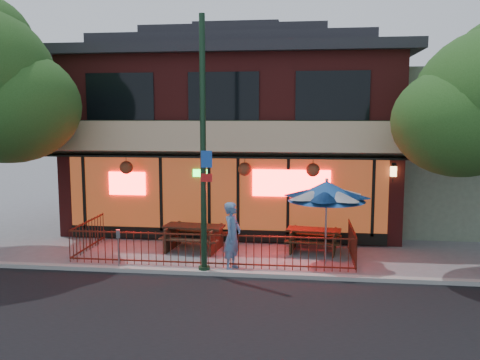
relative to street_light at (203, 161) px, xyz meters
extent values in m
plane|color=gray|center=(0.00, 0.40, -3.15)|extent=(80.00, 80.00, 0.00)
cube|color=#999993|center=(0.00, -0.10, -3.09)|extent=(80.00, 0.25, 0.12)
cube|color=maroon|center=(0.00, 7.60, 0.10)|extent=(12.00, 8.00, 6.50)
cube|color=#59230F|center=(0.00, 3.58, -1.50)|extent=(11.00, 0.06, 2.60)
cube|color=#FF0C0C|center=(2.30, 3.50, -1.05)|extent=(2.60, 0.04, 0.90)
cube|color=#FF0C0C|center=(-3.40, 3.50, -1.15)|extent=(1.30, 0.04, 0.80)
cube|color=tan|center=(0.00, 3.10, 0.40)|extent=(12.20, 1.33, 1.26)
cube|color=black|center=(-3.60, 3.58, 1.85)|extent=(2.40, 0.06, 1.60)
cube|color=black|center=(0.00, 3.58, 1.85)|extent=(2.40, 0.06, 1.60)
cube|color=black|center=(3.60, 3.58, 1.85)|extent=(2.40, 0.06, 1.60)
cube|color=black|center=(0.00, 3.55, -2.90)|extent=(11.00, 0.12, 0.40)
cube|color=#FFC672|center=(5.60, 3.42, -0.60)|extent=(0.18, 0.18, 0.32)
cube|color=gray|center=(9.00, 8.10, -0.15)|extent=(6.00, 7.00, 6.00)
cube|color=#4D1A10|center=(0.00, 0.60, -2.20)|extent=(8.40, 0.04, 0.04)
cube|color=#4D1A10|center=(0.00, 0.60, -3.03)|extent=(8.40, 0.04, 0.04)
cube|color=#4D1A10|center=(-4.20, 1.90, -2.20)|extent=(0.04, 2.60, 0.04)
cube|color=#4D1A10|center=(4.20, 1.90, -2.20)|extent=(0.04, 2.60, 0.04)
cylinder|color=#4D1A10|center=(0.00, 0.60, -2.65)|extent=(0.02, 0.02, 1.00)
cylinder|color=black|center=(0.00, 0.00, 0.35)|extent=(0.16, 0.16, 7.00)
cylinder|color=black|center=(0.00, 0.00, -3.05)|extent=(0.32, 0.32, 0.20)
cube|color=#194CB2|center=(0.12, -0.15, 0.05)|extent=(0.30, 0.02, 0.45)
cube|color=red|center=(0.12, -0.15, -0.45)|extent=(0.30, 0.02, 0.22)
cube|color=#3A2115|center=(-1.54, 2.49, -2.76)|extent=(0.22, 1.38, 0.79)
cube|color=#3A2115|center=(-0.06, 2.32, -2.76)|extent=(0.22, 1.38, 0.79)
cube|color=#3A2115|center=(-0.80, 2.40, -2.36)|extent=(1.99, 1.01, 0.06)
cube|color=#3A2115|center=(-0.87, 1.82, -2.68)|extent=(1.93, 0.51, 0.05)
cube|color=#3A2115|center=(-0.74, 2.98, -2.68)|extent=(1.93, 0.51, 0.05)
cube|color=#362513|center=(2.39, 2.78, -2.80)|extent=(0.21, 1.23, 0.70)
cube|color=#362513|center=(3.71, 2.61, -2.80)|extent=(0.21, 1.23, 0.70)
cube|color=#362513|center=(3.05, 2.70, -2.45)|extent=(1.79, 0.92, 0.06)
cube|color=#362513|center=(2.99, 2.18, -2.73)|extent=(1.73, 0.48, 0.05)
cube|color=#362513|center=(3.12, 3.21, -2.73)|extent=(1.73, 0.48, 0.05)
cylinder|color=gray|center=(3.37, 1.29, -1.97)|extent=(0.05, 0.05, 2.35)
cone|color=navy|center=(3.37, 1.29, -0.96)|extent=(2.24, 2.24, 0.59)
sphere|color=gray|center=(3.37, 1.29, -0.64)|extent=(0.11, 0.11, 0.11)
imported|color=#5073A0|center=(0.72, 0.50, -2.18)|extent=(0.63, 0.80, 1.94)
cylinder|color=gray|center=(-2.46, 0.00, -2.67)|extent=(0.04, 0.04, 0.95)
cube|color=gray|center=(-2.46, 0.00, -2.10)|extent=(0.13, 0.12, 0.24)
cube|color=black|center=(-2.46, -0.04, -2.05)|extent=(0.06, 0.03, 0.09)
camera|label=1|loc=(2.65, -13.42, 1.21)|focal=38.00mm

